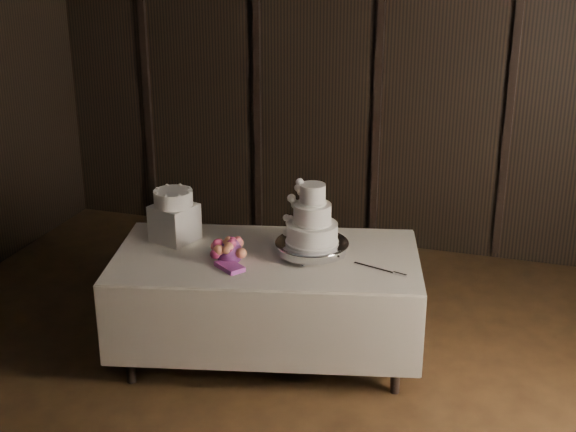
{
  "coord_description": "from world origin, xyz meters",
  "views": [
    {
      "loc": [
        1.3,
        -3.23,
        2.86
      ],
      "look_at": [
        -0.13,
        1.3,
        1.05
      ],
      "focal_mm": 50.0,
      "sensor_mm": 36.0,
      "label": 1
    }
  ],
  "objects_px": {
    "display_table": "(267,302)",
    "box_pedestal": "(175,223)",
    "bouquet": "(229,251)",
    "small_cake": "(173,198)",
    "cake_stand": "(312,249)",
    "wedding_cake": "(307,220)"
  },
  "relations": [
    {
      "from": "display_table",
      "to": "box_pedestal",
      "type": "relative_size",
      "value": 8.37
    },
    {
      "from": "cake_stand",
      "to": "bouquet",
      "type": "height_order",
      "value": "bouquet"
    },
    {
      "from": "cake_stand",
      "to": "box_pedestal",
      "type": "height_order",
      "value": "box_pedestal"
    },
    {
      "from": "display_table",
      "to": "wedding_cake",
      "type": "height_order",
      "value": "wedding_cake"
    },
    {
      "from": "display_table",
      "to": "bouquet",
      "type": "xyz_separation_m",
      "value": [
        -0.2,
        -0.15,
        0.41
      ]
    },
    {
      "from": "wedding_cake",
      "to": "bouquet",
      "type": "height_order",
      "value": "wedding_cake"
    },
    {
      "from": "box_pedestal",
      "to": "small_cake",
      "type": "height_order",
      "value": "small_cake"
    },
    {
      "from": "box_pedestal",
      "to": "small_cake",
      "type": "xyz_separation_m",
      "value": [
        0.0,
        0.0,
        0.18
      ]
    },
    {
      "from": "wedding_cake",
      "to": "small_cake",
      "type": "bearing_deg",
      "value": -169.53
    },
    {
      "from": "bouquet",
      "to": "box_pedestal",
      "type": "relative_size",
      "value": 1.58
    },
    {
      "from": "bouquet",
      "to": "small_cake",
      "type": "bearing_deg",
      "value": 155.85
    },
    {
      "from": "display_table",
      "to": "wedding_cake",
      "type": "xyz_separation_m",
      "value": [
        0.26,
        0.07,
        0.59
      ]
    },
    {
      "from": "wedding_cake",
      "to": "bouquet",
      "type": "distance_m",
      "value": 0.54
    },
    {
      "from": "display_table",
      "to": "small_cake",
      "type": "bearing_deg",
      "value": 161.31
    },
    {
      "from": "display_table",
      "to": "bouquet",
      "type": "relative_size",
      "value": 5.3
    },
    {
      "from": "small_cake",
      "to": "cake_stand",
      "type": "bearing_deg",
      "value": 1.47
    },
    {
      "from": "small_cake",
      "to": "display_table",
      "type": "bearing_deg",
      "value": -5.31
    },
    {
      "from": "small_cake",
      "to": "wedding_cake",
      "type": "bearing_deg",
      "value": 0.49
    },
    {
      "from": "wedding_cake",
      "to": "cake_stand",
      "type": "bearing_deg",
      "value": 39.72
    },
    {
      "from": "box_pedestal",
      "to": "wedding_cake",
      "type": "bearing_deg",
      "value": 0.49
    },
    {
      "from": "display_table",
      "to": "small_cake",
      "type": "height_order",
      "value": "small_cake"
    },
    {
      "from": "cake_stand",
      "to": "small_cake",
      "type": "relative_size",
      "value": 1.85
    }
  ]
}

